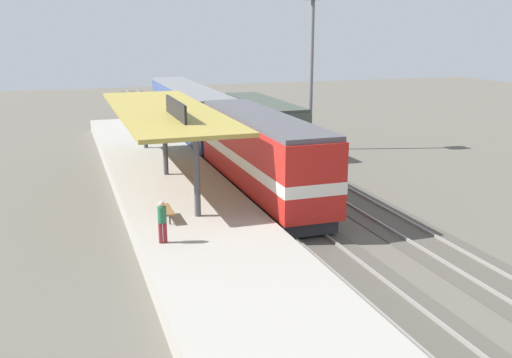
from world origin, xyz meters
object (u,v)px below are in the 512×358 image
object	(u,v)px
platform_bench	(167,210)
person_waiting	(162,220)
passenger_carriage_single	(190,112)
locomotive	(261,155)
freight_car	(263,123)
light_mast	(312,37)

from	to	relation	value
platform_bench	person_waiting	size ratio (longest dim) A/B	0.99
passenger_carriage_single	locomotive	bearing A→B (deg)	-90.00
platform_bench	locomotive	bearing A→B (deg)	37.83
passenger_carriage_single	freight_car	xyz separation A→B (m)	(4.60, -5.20, -0.34)
locomotive	person_waiting	world-z (taller)	locomotive
locomotive	freight_car	size ratio (longest dim) A/B	1.20
light_mast	person_waiting	world-z (taller)	light_mast
platform_bench	freight_car	distance (m)	20.43
person_waiting	passenger_carriage_single	bearing A→B (deg)	75.32
freight_car	person_waiting	size ratio (longest dim) A/B	7.02
light_mast	platform_bench	bearing A→B (deg)	-131.15
locomotive	freight_car	bearing A→B (deg)	70.23
platform_bench	person_waiting	bearing A→B (deg)	-103.44
passenger_carriage_single	light_mast	distance (m)	12.04
passenger_carriage_single	light_mast	world-z (taller)	light_mast
person_waiting	freight_car	bearing A→B (deg)	60.88
platform_bench	light_mast	xyz separation A→B (m)	(13.80, 15.79, 7.05)
passenger_carriage_single	freight_car	bearing A→B (deg)	-48.51
platform_bench	freight_car	xyz separation A→B (m)	(10.60, 17.46, 0.63)
platform_bench	passenger_carriage_single	world-z (taller)	passenger_carriage_single
light_mast	person_waiting	xyz separation A→B (m)	(-14.46, -18.54, -6.54)
locomotive	platform_bench	bearing A→B (deg)	-142.17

